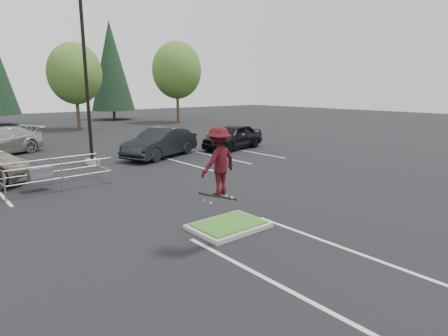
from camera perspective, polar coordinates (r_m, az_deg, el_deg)
ground at (r=11.25m, az=0.73°, el=-9.11°), size 120.00×120.00×0.00m
grass_median at (r=11.23m, az=0.73°, el=-8.74°), size 2.20×1.60×0.16m
stall_lines at (r=15.56m, az=-17.89°, el=-3.67°), size 22.62×17.60×0.01m
light_pole at (r=21.27m, az=-20.27°, el=12.68°), size 0.70×0.60×10.12m
decid_c at (r=39.92m, az=-21.79°, el=12.95°), size 5.12×5.12×8.38m
decid_d at (r=45.67m, az=-7.23°, el=14.30°), size 5.76×5.76×9.43m
conif_c at (r=51.90m, az=-16.80°, el=14.66°), size 5.50×5.50×12.50m
cart_corral at (r=16.74m, az=-25.74°, el=-0.61°), size 4.20×1.61×1.18m
skateboarder at (r=9.13m, az=-0.86°, el=0.95°), size 1.19×0.81×1.94m
car_r_charc at (r=22.75m, az=-9.64°, el=3.83°), size 5.58×3.66×1.74m
car_r_black at (r=25.50m, az=1.49°, el=4.80°), size 5.23×2.94×1.68m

